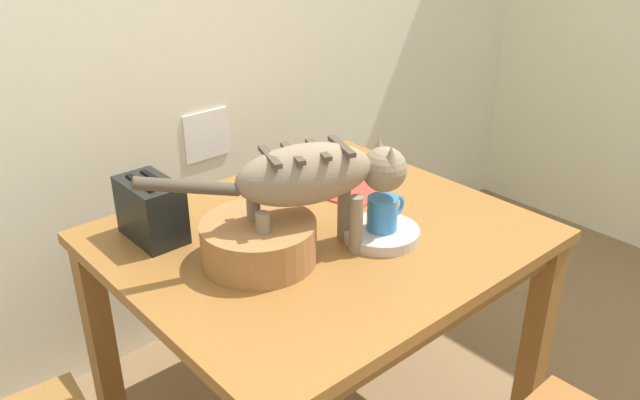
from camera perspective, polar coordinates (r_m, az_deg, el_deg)
The scene contains 9 objects.
wall_rear at distance 2.26m, azimuth -17.22°, elevation 15.34°, with size 4.84×0.11×2.50m.
dining_table at distance 1.88m, azimuth 0.00°, elevation -5.20°, with size 1.13×0.98×0.74m.
cat at distance 1.64m, azimuth -0.28°, elevation 2.04°, with size 0.68×0.30×0.31m.
saucer_bowl at distance 1.80m, azimuth 5.44°, elevation -2.97°, with size 0.21×0.21×0.03m, color #BEB0A9.
coffee_mug at distance 1.78m, azimuth 5.60°, elevation -1.14°, with size 0.13×0.08×0.09m.
magazine at distance 2.12m, azimuth 3.24°, elevation 1.31°, with size 0.29×0.20×0.01m, color red.
book_stack at distance 1.85m, azimuth -4.49°, elevation -1.48°, with size 0.17×0.16×0.07m.
wicker_basket at distance 1.68m, azimuth -5.43°, elevation -3.62°, with size 0.30×0.30×0.11m.
toaster at distance 1.83m, azimuth -14.69°, elevation -0.84°, with size 0.12×0.20×0.18m.
Camera 1 is at (-0.93, -0.29, 1.62)m, focal length 36.20 mm.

